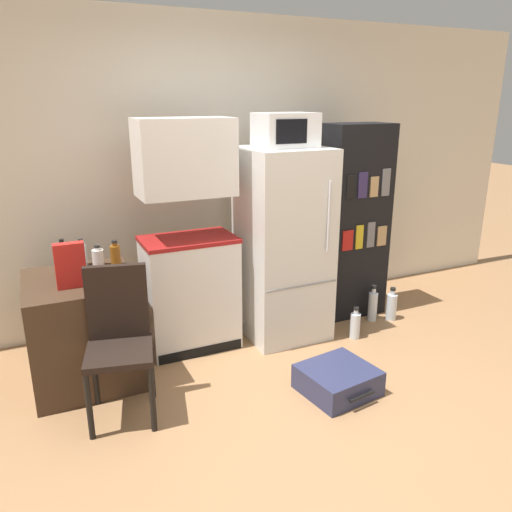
# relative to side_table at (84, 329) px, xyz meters

# --- Properties ---
(ground_plane) EXTENTS (24.00, 24.00, 0.00)m
(ground_plane) POSITION_rel_side_table_xyz_m (1.31, -1.21, -0.38)
(ground_plane) COLOR #A3754C
(wall_back) EXTENTS (6.40, 0.10, 2.63)m
(wall_back) POSITION_rel_side_table_xyz_m (1.51, 0.79, 0.94)
(wall_back) COLOR silver
(wall_back) RESTS_ON ground_plane
(side_table) EXTENTS (0.73, 0.77, 0.76)m
(side_table) POSITION_rel_side_table_xyz_m (0.00, 0.00, 0.00)
(side_table) COLOR #422D1E
(side_table) RESTS_ON ground_plane
(kitchen_hutch) EXTENTS (0.72, 0.46, 1.81)m
(kitchen_hutch) POSITION_rel_side_table_xyz_m (0.84, 0.16, 0.45)
(kitchen_hutch) COLOR white
(kitchen_hutch) RESTS_ON ground_plane
(refrigerator) EXTENTS (0.65, 0.67, 1.58)m
(refrigerator) POSITION_rel_side_table_xyz_m (1.62, 0.06, 0.41)
(refrigerator) COLOR silver
(refrigerator) RESTS_ON ground_plane
(microwave) EXTENTS (0.44, 0.35, 0.26)m
(microwave) POSITION_rel_side_table_xyz_m (1.62, 0.06, 1.33)
(microwave) COLOR silver
(microwave) RESTS_ON refrigerator
(bookshelf) EXTENTS (0.58, 0.38, 1.74)m
(bookshelf) POSITION_rel_side_table_xyz_m (2.41, 0.20, 0.49)
(bookshelf) COLOR black
(bookshelf) RESTS_ON ground_plane
(bottle_clear_short) EXTENTS (0.07, 0.07, 0.20)m
(bottle_clear_short) POSITION_rel_side_table_xyz_m (0.06, 0.30, 0.46)
(bottle_clear_short) COLOR silver
(bottle_clear_short) RESTS_ON side_table
(bottle_ketchup_red) EXTENTS (0.09, 0.09, 0.18)m
(bottle_ketchup_red) POSITION_rel_side_table_xyz_m (-0.06, 0.12, 0.45)
(bottle_ketchup_red) COLOR #AD1914
(bottle_ketchup_red) RESTS_ON side_table
(bottle_milk_white) EXTENTS (0.09, 0.09, 0.15)m
(bottle_milk_white) POSITION_rel_side_table_xyz_m (0.17, 0.25, 0.44)
(bottle_milk_white) COLOR white
(bottle_milk_white) RESTS_ON side_table
(bottle_amber_beer) EXTENTS (0.08, 0.08, 0.19)m
(bottle_amber_beer) POSITION_rel_side_table_xyz_m (0.29, 0.20, 0.46)
(bottle_amber_beer) COLOR brown
(bottle_amber_beer) RESTS_ON side_table
(bottle_blue_soda) EXTENTS (0.06, 0.06, 0.29)m
(bottle_blue_soda) POSITION_rel_side_table_xyz_m (-0.08, 0.02, 0.50)
(bottle_blue_soda) COLOR #1E47A3
(bottle_blue_soda) RESTS_ON side_table
(bowl) EXTENTS (0.14, 0.14, 0.04)m
(bowl) POSITION_rel_side_table_xyz_m (0.23, -0.27, 0.40)
(bowl) COLOR silver
(bowl) RESTS_ON side_table
(cereal_box) EXTENTS (0.19, 0.07, 0.30)m
(cereal_box) POSITION_rel_side_table_xyz_m (-0.05, -0.15, 0.53)
(cereal_box) COLOR red
(cereal_box) RESTS_ON side_table
(chair) EXTENTS (0.48, 0.48, 0.96)m
(chair) POSITION_rel_side_table_xyz_m (0.17, -0.51, 0.18)
(chair) COLOR black
(chair) RESTS_ON ground_plane
(suitcase_large_flat) EXTENTS (0.53, 0.51, 0.18)m
(suitcase_large_flat) POSITION_rel_side_table_xyz_m (1.54, -0.93, -0.29)
(suitcase_large_flat) COLOR navy
(suitcase_large_flat) RESTS_ON ground_plane
(water_bottle_front) EXTENTS (0.09, 0.09, 0.31)m
(water_bottle_front) POSITION_rel_side_table_xyz_m (2.65, -0.13, -0.25)
(water_bottle_front) COLOR silver
(water_bottle_front) RESTS_ON ground_plane
(water_bottle_middle) EXTENTS (0.08, 0.08, 0.34)m
(water_bottle_middle) POSITION_rel_side_table_xyz_m (2.48, -0.07, -0.24)
(water_bottle_middle) COLOR silver
(water_bottle_middle) RESTS_ON ground_plane
(water_bottle_back) EXTENTS (0.09, 0.09, 0.28)m
(water_bottle_back) POSITION_rel_side_table_xyz_m (2.13, -0.30, -0.26)
(water_bottle_back) COLOR silver
(water_bottle_back) RESTS_ON ground_plane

